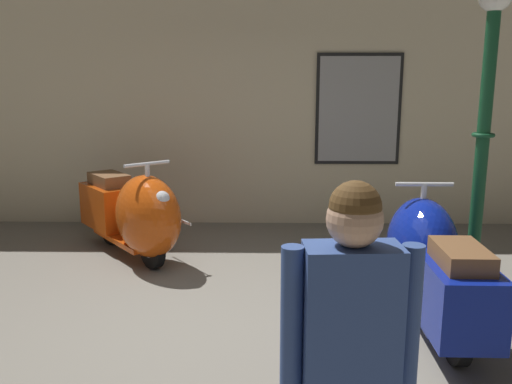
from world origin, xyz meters
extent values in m
plane|color=slate|center=(0.00, 0.00, 0.00)|extent=(60.00, 60.00, 0.00)
cube|color=beige|center=(0.00, 3.33, 1.77)|extent=(18.00, 0.20, 3.55)
cube|color=black|center=(1.51, 3.22, 1.49)|extent=(1.07, 0.03, 1.38)
cube|color=#9E9E9E|center=(1.51, 3.20, 1.49)|extent=(0.99, 0.01, 1.30)
cylinder|color=black|center=(-0.79, 1.51, 0.22)|extent=(0.34, 0.39, 0.43)
cylinder|color=silver|center=(-0.79, 1.51, 0.22)|extent=(0.20, 0.22, 0.20)
cylinder|color=black|center=(-1.44, 2.31, 0.22)|extent=(0.34, 0.39, 0.43)
cylinder|color=silver|center=(-1.44, 2.31, 0.22)|extent=(0.20, 0.22, 0.20)
cube|color=#C6470F|center=(-1.12, 1.91, 0.20)|extent=(0.95, 1.05, 0.05)
ellipsoid|color=#C6470F|center=(-0.83, 1.55, 0.53)|extent=(1.01, 1.07, 0.83)
cube|color=#C6470F|center=(-1.41, 2.28, 0.46)|extent=(0.80, 0.85, 0.48)
cube|color=brown|center=(-1.41, 2.28, 0.76)|extent=(0.56, 0.60, 0.13)
sphere|color=silver|center=(-0.64, 1.31, 0.75)|extent=(0.16, 0.16, 0.16)
cylinder|color=silver|center=(-0.81, 1.52, 0.91)|extent=(0.05, 0.05, 0.30)
cylinder|color=silver|center=(-0.81, 1.52, 1.06)|extent=(0.39, 0.33, 0.03)
cube|color=silver|center=(-0.61, 1.72, 0.47)|extent=(0.47, 0.58, 0.03)
cylinder|color=black|center=(1.64, 0.70, 0.21)|extent=(0.09, 0.42, 0.42)
cylinder|color=silver|center=(1.64, 0.70, 0.21)|extent=(0.10, 0.19, 0.19)
cylinder|color=black|center=(1.63, -0.30, 0.21)|extent=(0.09, 0.42, 0.42)
cylinder|color=silver|center=(1.63, -0.30, 0.21)|extent=(0.10, 0.19, 0.19)
cube|color=navy|center=(1.63, 0.20, 0.19)|extent=(0.39, 1.01, 0.05)
ellipsoid|color=navy|center=(1.64, 0.65, 0.51)|extent=(0.56, 0.90, 0.81)
cube|color=navy|center=(1.63, -0.26, 0.45)|extent=(0.43, 0.73, 0.47)
cube|color=brown|center=(1.63, -0.26, 0.74)|extent=(0.30, 0.51, 0.13)
sphere|color=silver|center=(1.64, 0.95, 0.74)|extent=(0.16, 0.16, 0.16)
cylinder|color=silver|center=(1.64, 0.68, 0.88)|extent=(0.05, 0.05, 0.30)
cylinder|color=silver|center=(1.64, 0.68, 1.03)|extent=(0.47, 0.04, 0.03)
cube|color=silver|center=(1.37, 0.65, 0.46)|extent=(0.02, 0.71, 0.03)
cylinder|color=#144728|center=(2.19, 0.95, 0.09)|extent=(0.28, 0.28, 0.18)
cylinder|color=#144728|center=(2.19, 0.95, 1.29)|extent=(0.11, 0.11, 2.23)
torus|color=#144728|center=(2.19, 0.95, 1.41)|extent=(0.19, 0.19, 0.04)
cube|color=#334C8C|center=(0.66, -1.80, 1.03)|extent=(0.36, 0.21, 0.54)
cylinder|color=#334C8C|center=(0.88, -1.79, 1.02)|extent=(0.08, 0.08, 0.56)
cylinder|color=#334C8C|center=(0.44, -1.81, 1.02)|extent=(0.08, 0.08, 0.56)
sphere|color=tan|center=(0.66, -1.80, 1.40)|extent=(0.20, 0.20, 0.20)
sphere|color=brown|center=(0.66, -1.80, 1.44)|extent=(0.19, 0.19, 0.19)
camera|label=1|loc=(0.34, -3.65, 1.89)|focal=37.89mm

